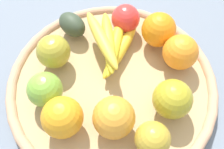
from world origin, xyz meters
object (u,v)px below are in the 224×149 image
Objects in this scene: apple_3 at (126,19)px; orange_1 at (159,30)px; banana_bunch at (112,44)px; apple_4 at (45,90)px; orange_0 at (115,117)px; apple_1 at (53,51)px; apple_0 at (172,99)px; orange_3 at (62,117)px; apple_2 at (153,139)px; avocado at (72,25)px; orange_2 at (180,52)px.

orange_1 is (0.04, 0.07, 0.01)m from apple_3.
apple_4 is at bearing -49.95° from banana_bunch.
orange_0 is 1.09× the size of apple_1.
apple_0 is at bearing 107.15° from orange_0.
orange_0 reaches higher than orange_3.
apple_0 is 0.97× the size of orange_0.
apple_0 is 0.12m from orange_0.
apple_2 is at bearing 62.49° from apple_4.
orange_3 is (0.18, -0.10, 0.01)m from banana_bunch.
orange_1 reaches higher than apple_3.
apple_2 is at bearing 58.72° from orange_0.
orange_3 is at bearing -81.58° from apple_0.
apple_4 is 0.95× the size of avocado.
orange_0 is 0.26m from apple_3.
banana_bunch is 2.22× the size of orange_3.
orange_1 is at bearing 152.80° from orange_0.
apple_4 is at bearing -13.58° from avocado.
avocado is at bearing 179.02° from orange_3.
apple_0 is at bearing 148.44° from apple_2.
banana_bunch is at bearing -74.00° from orange_1.
orange_3 is at bearing -105.08° from apple_2.
orange_2 is at bearing 87.57° from apple_1.
orange_3 is (0.25, -0.13, 0.01)m from apple_3.
orange_1 reaches higher than apple_2.
banana_bunch is 2.46× the size of apple_4.
orange_3 reaches higher than apple_3.
apple_4 is 0.29m from orange_1.
apple_1 is at bearing -135.68° from apple_2.
banana_bunch is 0.12m from avocado.
orange_2 reaches higher than apple_2.
avocado is (-0.25, 0.00, -0.01)m from orange_3.
avocado is (-0.25, -0.09, -0.01)m from orange_0.
orange_2 is (0.03, 0.15, 0.01)m from banana_bunch.
orange_2 reaches higher than banana_bunch.
orange_2 is 0.97× the size of orange_3.
apple_2 is at bearing -23.42° from orange_2.
orange_1 reaches higher than apple_1.
orange_2 is 0.26m from avocado.
apple_3 is 0.90× the size of avocado.
apple_1 is (-0.16, -0.13, -0.00)m from orange_0.
orange_0 is 1.18× the size of apple_3.
apple_0 is 0.99× the size of orange_3.
orange_2 is 0.21m from apple_2.
orange_0 reaches higher than apple_3.
apple_0 is at bearing 19.49° from apple_3.
apple_4 is 0.23m from apple_2.
apple_0 is 1.01× the size of orange_2.
orange_0 is 0.08m from apple_2.
orange_1 is at bearing 106.00° from banana_bunch.
orange_0 reaches higher than orange_1.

